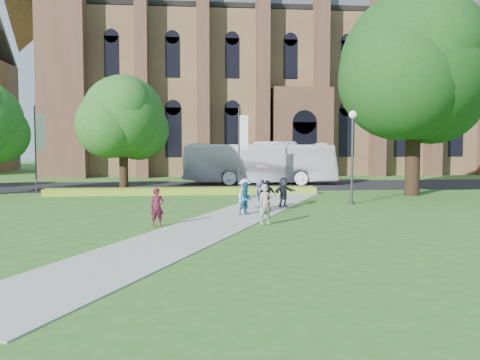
{
  "coord_description": "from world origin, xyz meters",
  "views": [
    {
      "loc": [
        -1.81,
        -22.6,
        3.46
      ],
      "look_at": [
        0.9,
        3.82,
        1.6
      ],
      "focal_mm": 40.0,
      "sensor_mm": 36.0,
      "label": 1
    }
  ],
  "objects": [
    {
      "name": "flower_hedge",
      "position": [
        -2.0,
        13.2,
        0.23
      ],
      "size": [
        18.0,
        1.4,
        0.45
      ],
      "primitive_type": "cube",
      "color": "gold",
      "rests_on": "ground"
    },
    {
      "name": "street_tree_1",
      "position": [
        -6.0,
        14.5,
        5.22
      ],
      "size": [
        5.6,
        5.6,
        8.05
      ],
      "color": "#332114",
      "rests_on": "ground"
    },
    {
      "name": "pedestrian_5",
      "position": [
        3.4,
        5.38,
        0.83
      ],
      "size": [
        1.48,
        1.18,
        1.57
      ],
      "primitive_type": "imported",
      "rotation": [
        0.0,
        0.0,
        0.57
      ],
      "color": "#23242A",
      "rests_on": "footpath"
    },
    {
      "name": "pedestrian_1",
      "position": [
        1.05,
        2.41,
        0.82
      ],
      "size": [
        0.94,
        0.86,
        1.56
      ],
      "primitive_type": "imported",
      "rotation": [
        0.0,
        0.0,
        0.45
      ],
      "color": "#1B5989",
      "rests_on": "footpath"
    },
    {
      "name": "parasol",
      "position": [
        2.21,
        4.71,
        1.96
      ],
      "size": [
        0.95,
        0.95,
        0.67
      ],
      "primitive_type": "imported",
      "rotation": [
        0.0,
        0.0,
        0.28
      ],
      "color": "#BF869E",
      "rests_on": "pedestrian_4"
    },
    {
      "name": "footpath",
      "position": [
        0.0,
        1.0,
        0.02
      ],
      "size": [
        15.58,
        28.54,
        0.04
      ],
      "primitive_type": "cube",
      "rotation": [
        0.0,
        0.0,
        -0.44
      ],
      "color": "#B2B2A8",
      "rests_on": "ground"
    },
    {
      "name": "pedestrian_0",
      "position": [
        -2.97,
        -0.61,
        0.82
      ],
      "size": [
        0.65,
        0.51,
        1.57
      ],
      "primitive_type": "imported",
      "rotation": [
        0.0,
        0.0,
        0.26
      ],
      "color": "#521224",
      "rests_on": "footpath"
    },
    {
      "name": "road",
      "position": [
        0.0,
        20.0,
        0.01
      ],
      "size": [
        160.0,
        10.0,
        0.02
      ],
      "primitive_type": "cube",
      "color": "black",
      "rests_on": "ground"
    },
    {
      "name": "pedestrian_6",
      "position": [
        1.52,
        -0.6,
        0.88
      ],
      "size": [
        0.71,
        0.58,
        1.68
      ],
      "primitive_type": "imported",
      "rotation": [
        0.0,
        0.0,
        0.34
      ],
      "color": "#A39588",
      "rests_on": "footpath"
    },
    {
      "name": "tour_coach",
      "position": [
        4.36,
        21.42,
        1.79
      ],
      "size": [
        12.97,
        4.59,
        3.54
      ],
      "primitive_type": "imported",
      "rotation": [
        0.0,
        0.0,
        1.44
      ],
      "color": "white",
      "rests_on": "road"
    },
    {
      "name": "ground",
      "position": [
        0.0,
        0.0,
        0.0
      ],
      "size": [
        160.0,
        160.0,
        0.0
      ],
      "primitive_type": "plane",
      "color": "#2E5E1C",
      "rests_on": "ground"
    },
    {
      "name": "large_tree",
      "position": [
        13.0,
        11.0,
        8.37
      ],
      "size": [
        9.6,
        9.6,
        13.2
      ],
      "color": "#332114",
      "rests_on": "ground"
    },
    {
      "name": "banner_pole_1",
      "position": [
        -11.89,
        15.2,
        3.39
      ],
      "size": [
        0.7,
        0.1,
        6.0
      ],
      "color": "#38383D",
      "rests_on": "ground"
    },
    {
      "name": "pedestrian_3",
      "position": [
        2.23,
        3.62,
        0.82
      ],
      "size": [
        0.95,
        0.5,
        1.55
      ],
      "primitive_type": "imported",
      "rotation": [
        0.0,
        0.0,
        0.14
      ],
      "color": "black",
      "rests_on": "footpath"
    },
    {
      "name": "cathedral",
      "position": [
        10.0,
        39.73,
        12.98
      ],
      "size": [
        52.6,
        18.25,
        28.0
      ],
      "color": "olive",
      "rests_on": "ground"
    },
    {
      "name": "streetlamp",
      "position": [
        7.5,
        6.5,
        3.3
      ],
      "size": [
        0.44,
        0.44,
        5.24
      ],
      "color": "#38383D",
      "rests_on": "ground"
    },
    {
      "name": "pedestrian_2",
      "position": [
        1.03,
        2.83,
        0.88
      ],
      "size": [
        1.14,
        1.25,
        1.68
      ],
      "primitive_type": "imported",
      "rotation": [
        0.0,
        0.0,
        0.96
      ],
      "color": "silver",
      "rests_on": "footpath"
    },
    {
      "name": "banner_pole_0",
      "position": [
        2.11,
        15.2,
        3.39
      ],
      "size": [
        0.7,
        0.1,
        6.0
      ],
      "color": "#38383D",
      "rests_on": "ground"
    },
    {
      "name": "pedestrian_4",
      "position": [
        2.03,
        4.61,
        0.83
      ],
      "size": [
        0.91,
        0.9,
        1.59
      ],
      "primitive_type": "imported",
      "rotation": [
        0.0,
        0.0,
        0.75
      ],
      "color": "slate",
      "rests_on": "footpath"
    }
  ]
}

